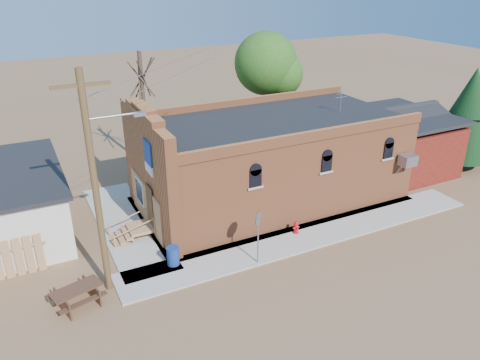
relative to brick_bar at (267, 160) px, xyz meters
name	(u,v)px	position (x,y,z in m)	size (l,w,h in m)	color
ground	(294,253)	(-1.64, -5.49, -2.34)	(120.00, 120.00, 0.00)	brown
sidewalk_south	(310,236)	(-0.14, -4.59, -2.30)	(19.00, 2.20, 0.08)	#9E9991
sidewalk_west	(126,225)	(-7.94, 0.51, -2.30)	(2.60, 10.00, 0.08)	#9E9991
brick_bar	(267,160)	(0.00, 0.00, 0.00)	(16.40, 7.97, 6.30)	#B36036
red_shed	(401,135)	(9.86, 0.01, -0.07)	(5.40, 6.40, 4.30)	#57120E
utility_pole	(96,183)	(-9.79, -4.29, 2.43)	(3.12, 0.26, 9.00)	#462F1C
tree_bare_near	(141,77)	(-4.64, 7.51, 3.62)	(2.80, 2.80, 7.65)	#4A392A
tree_leafy	(266,64)	(4.36, 8.01, 3.59)	(4.40, 4.40, 8.15)	#4A392A
evergreen_tree	(469,112)	(13.86, -1.49, 1.37)	(3.60, 3.60, 6.50)	#4A392A
fire_hydrant	(296,227)	(-0.65, -4.12, -1.94)	(0.36, 0.34, 0.65)	red
stop_sign	(258,223)	(-3.55, -5.49, -0.28)	(0.52, 0.56, 2.57)	gray
trash_barrel	(173,256)	(-6.94, -3.95, -1.83)	(0.56, 0.56, 0.85)	navy
picnic_table	(77,294)	(-11.14, -4.81, -1.83)	(2.19, 1.86, 0.79)	#462A1C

